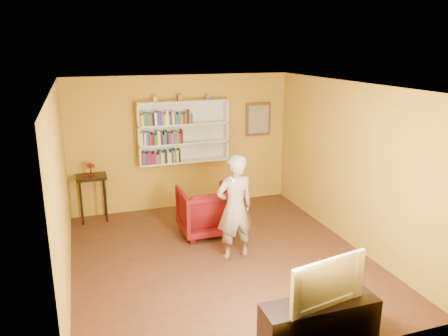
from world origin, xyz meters
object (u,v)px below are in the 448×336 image
(ruby_lustre, at_px, (91,167))
(television, at_px, (322,279))
(person, at_px, (235,208))
(tv_cabinet, at_px, (319,321))
(console_table, at_px, (92,183))
(armchair, at_px, (206,211))
(bookshelf, at_px, (183,132))

(ruby_lustre, bearing_deg, television, -63.34)
(person, height_order, television, person)
(ruby_lustre, distance_m, tv_cabinet, 5.10)
(console_table, xyz_separation_m, person, (2.04, -2.30, 0.10))
(armchair, bearing_deg, tv_cabinet, 97.44)
(armchair, height_order, person, person)
(person, xyz_separation_m, tv_cabinet, (0.22, -2.20, -0.60))
(bookshelf, height_order, ruby_lustre, bookshelf)
(console_table, xyz_separation_m, tv_cabinet, (2.26, -4.50, -0.50))
(console_table, relative_size, tv_cabinet, 0.66)
(console_table, distance_m, television, 5.04)
(person, distance_m, tv_cabinet, 2.29)
(console_table, height_order, armchair, console_table)
(ruby_lustre, bearing_deg, person, -48.46)
(tv_cabinet, relative_size, television, 1.36)
(console_table, relative_size, television, 0.89)
(television, bearing_deg, person, 84.83)
(bookshelf, distance_m, person, 2.58)
(ruby_lustre, relative_size, tv_cabinet, 0.17)
(bookshelf, bearing_deg, ruby_lustre, -174.97)
(armchair, relative_size, television, 0.93)
(bookshelf, relative_size, television, 1.79)
(console_table, relative_size, person, 0.53)
(ruby_lustre, xyz_separation_m, armchair, (1.87, -1.25, -0.65))
(console_table, bearing_deg, person, -48.46)
(bookshelf, bearing_deg, tv_cabinet, -84.51)
(console_table, relative_size, armchair, 0.96)
(armchair, xyz_separation_m, television, (0.39, -3.25, 0.35))
(bookshelf, xyz_separation_m, person, (0.22, -2.46, -0.75))
(ruby_lustre, relative_size, armchair, 0.26)
(bookshelf, height_order, tv_cabinet, bookshelf)
(bookshelf, distance_m, ruby_lustre, 1.89)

